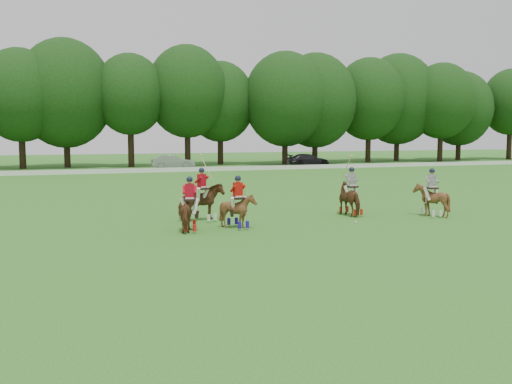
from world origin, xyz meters
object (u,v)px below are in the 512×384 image
object	(u,v)px
polo_stripe_a	(351,198)
polo_stripe_b	(431,199)
car_right	(308,160)
polo_red_c	(238,210)
polo_ball	(356,222)
polo_red_a	(190,212)
car_mid	(173,162)
polo_red_b	(202,202)

from	to	relation	value
polo_stripe_a	polo_stripe_b	world-z (taller)	polo_stripe_a
car_right	polo_red_c	xyz separation A→B (m)	(-21.03, -38.94, 0.04)
polo_red_c	polo_ball	size ratio (longest dim) A/B	24.11
polo_red_a	polo_ball	size ratio (longest dim) A/B	24.30
polo_ball	polo_red_c	bearing A→B (deg)	175.39
polo_red_c	car_right	bearing A→B (deg)	61.63
car_mid	polo_red_a	bearing A→B (deg)	171.18
polo_red_a	polo_red_b	size ratio (longest dim) A/B	0.75
polo_red_c	polo_ball	distance (m)	5.30
polo_red_c	polo_red_b	bearing A→B (deg)	110.96
car_right	polo_red_b	bearing A→B (deg)	153.97
polo_red_b	polo_red_c	xyz separation A→B (m)	(0.92, -2.40, -0.09)
polo_red_a	polo_ball	bearing A→B (deg)	-3.01
polo_red_a	polo_stripe_a	distance (m)	8.38
polo_stripe_a	car_mid	bearing A→B (deg)	91.84
polo_red_a	polo_red_b	xyz separation A→B (m)	(1.10, 2.44, 0.08)
polo_ball	polo_red_b	bearing A→B (deg)	155.39
car_mid	polo_red_b	size ratio (longest dim) A/B	1.57
polo_stripe_a	polo_red_c	bearing A→B (deg)	-164.44
polo_ball	polo_stripe_b	bearing A→B (deg)	7.80
polo_red_b	polo_red_c	distance (m)	2.57
polo_stripe_a	polo_ball	size ratio (longest dim) A/B	31.50
car_mid	polo_ball	distance (m)	39.37
polo_red_a	polo_stripe_b	xyz separation A→B (m)	(11.55, 0.21, 0.03)
polo_red_a	polo_stripe_a	bearing A→B (deg)	12.13
polo_red_b	polo_stripe_a	world-z (taller)	polo_red_b
polo_ball	polo_red_a	bearing A→B (deg)	176.99
polo_red_b	polo_ball	xyz separation A→B (m)	(6.15, -2.82, -0.81)
car_right	polo_red_b	size ratio (longest dim) A/B	1.71
polo_stripe_a	polo_stripe_b	distance (m)	3.70
car_right	polo_red_a	size ratio (longest dim) A/B	2.28
polo_red_b	polo_stripe_a	size ratio (longest dim) A/B	1.03
car_right	polo_stripe_a	size ratio (longest dim) A/B	1.76
car_mid	polo_red_a	world-z (taller)	polo_red_a
polo_stripe_a	polo_stripe_b	xyz separation A→B (m)	(3.36, -1.55, -0.02)
car_right	polo_ball	distance (m)	42.42
car_mid	polo_red_c	world-z (taller)	polo_red_c
polo_red_c	polo_stripe_b	bearing A→B (deg)	1.00
car_mid	car_right	distance (m)	16.05
car_mid	polo_ball	bearing A→B (deg)	-178.28
polo_red_a	car_right	bearing A→B (deg)	59.41
polo_ball	car_right	bearing A→B (deg)	68.14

